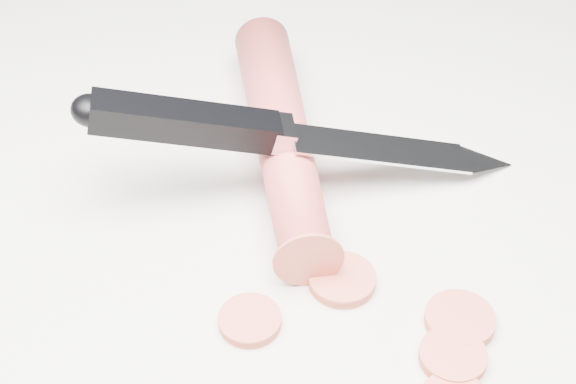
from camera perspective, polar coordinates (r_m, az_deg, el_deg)
name	(u,v)px	position (r m, az deg, el deg)	size (l,w,h in m)	color
ground	(257,291)	(0.45, -2.25, -7.04)	(2.40, 2.40, 0.00)	silver
carrot	(281,133)	(0.52, -0.47, 4.20)	(0.04, 0.04, 0.22)	#CE3C38
carrot_slice_2	(342,279)	(0.45, 3.86, -6.23)	(0.04, 0.04, 0.01)	#D34F3D
carrot_slice_3	(453,356)	(0.43, 11.63, -11.38)	(0.03, 0.03, 0.01)	#D34F3D
carrot_slice_4	(460,320)	(0.44, 12.12, -8.88)	(0.04, 0.04, 0.01)	#D34F3D
carrot_slice_5	(250,320)	(0.44, -2.73, -9.10)	(0.03, 0.03, 0.01)	#D34F3D
kitchen_knife	(307,132)	(0.49, 1.39, 4.29)	(0.27, 0.11, 0.08)	silver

